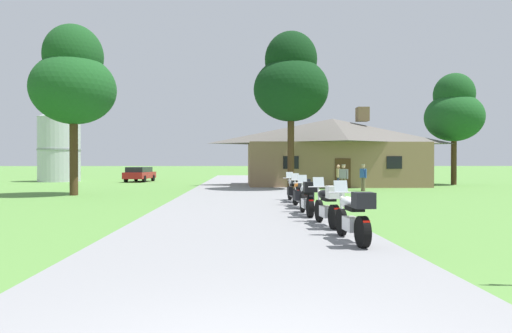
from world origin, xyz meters
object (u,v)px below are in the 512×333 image
(tree_left_near, at_px, (74,80))
(parked_red_suv_far_left, at_px, (140,174))
(motorcycle_black_second_in_row, at_px, (328,205))
(tree_right_of_lodge, at_px, (454,111))
(motorcycle_white_nearest_to_camera, at_px, (353,217))
(bystander_blue_shirt_near_lodge, at_px, (363,176))
(bystander_tan_shirt_beside_signpost, at_px, (338,176))
(motorcycle_silver_farthest_in_row, at_px, (294,189))
(bystander_gray_shirt_by_tree, at_px, (344,177))
(metal_silo_distant, at_px, (59,145))
(motorcycle_silver_third_in_row, at_px, (307,198))
(motorcycle_orange_fourth_in_row, at_px, (301,193))
(tree_by_lodge_front, at_px, (291,81))

(tree_left_near, relative_size, parked_red_suv_far_left, 1.97)
(motorcycle_black_second_in_row, relative_size, tree_right_of_lodge, 0.23)
(motorcycle_white_nearest_to_camera, distance_m, parked_red_suv_far_left, 34.52)
(bystander_blue_shirt_near_lodge, relative_size, tree_right_of_lodge, 0.18)
(bystander_tan_shirt_beside_signpost, relative_size, tree_right_of_lodge, 0.18)
(motorcycle_silver_farthest_in_row, xyz_separation_m, bystander_gray_shirt_by_tree, (3.76, 6.42, 0.34))
(bystander_tan_shirt_beside_signpost, height_order, parked_red_suv_far_left, bystander_tan_shirt_beside_signpost)
(bystander_tan_shirt_beside_signpost, distance_m, metal_silo_distant, 27.90)
(motorcycle_white_nearest_to_camera, xyz_separation_m, motorcycle_silver_third_in_row, (-0.24, 4.89, 0.00))
(tree_right_of_lodge, relative_size, tree_left_near, 0.98)
(motorcycle_silver_farthest_in_row, distance_m, parked_red_suv_far_left, 25.50)
(metal_silo_distant, relative_size, parked_red_suv_far_left, 1.50)
(bystander_tan_shirt_beside_signpost, xyz_separation_m, metal_silo_distant, (-23.76, 14.38, 2.62))
(motorcycle_orange_fourth_in_row, bearing_deg, parked_red_suv_far_left, 110.03)
(motorcycle_white_nearest_to_camera, xyz_separation_m, motorcycle_silver_farthest_in_row, (-0.04, 9.84, -0.01))
(motorcycle_silver_farthest_in_row, distance_m, bystander_gray_shirt_by_tree, 7.45)
(tree_right_of_lodge, bearing_deg, bystander_blue_shirt_near_lodge, -141.32)
(bystander_blue_shirt_near_lodge, height_order, metal_silo_distant, metal_silo_distant)
(motorcycle_white_nearest_to_camera, xyz_separation_m, bystander_blue_shirt_near_lodge, (5.35, 17.87, 0.33))
(bystander_tan_shirt_beside_signpost, relative_size, tree_by_lodge_front, 0.16)
(motorcycle_silver_farthest_in_row, xyz_separation_m, tree_by_lodge_front, (0.94, 9.22, 6.53))
(motorcycle_white_nearest_to_camera, bearing_deg, motorcycle_black_second_in_row, 87.72)
(bystander_blue_shirt_near_lodge, xyz_separation_m, metal_silo_distant, (-25.16, 15.23, 2.60))
(bystander_gray_shirt_by_tree, bearing_deg, tree_by_lodge_front, -15.79)
(motorcycle_orange_fourth_in_row, bearing_deg, tree_left_near, 141.11)
(motorcycle_silver_farthest_in_row, bearing_deg, motorcycle_silver_third_in_row, -96.85)
(bystander_tan_shirt_beside_signpost, distance_m, tree_by_lodge_front, 6.93)
(motorcycle_white_nearest_to_camera, bearing_deg, motorcycle_silver_third_in_row, 89.19)
(motorcycle_silver_third_in_row, height_order, tree_by_lodge_front, tree_by_lodge_front)
(motorcycle_white_nearest_to_camera, xyz_separation_m, parked_red_suv_far_left, (-11.97, 32.37, 0.16))
(motorcycle_orange_fourth_in_row, distance_m, tree_by_lodge_front, 13.48)
(motorcycle_white_nearest_to_camera, distance_m, tree_by_lodge_front, 20.16)
(motorcycle_black_second_in_row, height_order, parked_red_suv_far_left, parked_red_suv_far_left)
(bystander_tan_shirt_beside_signpost, xyz_separation_m, parked_red_suv_far_left, (-15.93, 13.66, -0.15))
(bystander_gray_shirt_by_tree, distance_m, metal_silo_distant, 29.04)
(bystander_tan_shirt_beside_signpost, bearing_deg, motorcycle_silver_third_in_row, 0.39)
(motorcycle_orange_fourth_in_row, xyz_separation_m, metal_silo_distant, (-19.71, 25.79, 2.94))
(tree_by_lodge_front, bearing_deg, motorcycle_silver_third_in_row, -94.62)
(tree_left_near, bearing_deg, metal_silo_distant, 114.41)
(motorcycle_orange_fourth_in_row, bearing_deg, tree_by_lodge_front, 79.82)
(motorcycle_orange_fourth_in_row, height_order, tree_left_near, tree_left_near)
(motorcycle_silver_farthest_in_row, xyz_separation_m, tree_right_of_lodge, (15.16, 15.85, 5.47))
(bystander_blue_shirt_near_lodge, relative_size, bystander_tan_shirt_beside_signpost, 1.01)
(bystander_blue_shirt_near_lodge, relative_size, metal_silo_distant, 0.24)
(bystander_tan_shirt_beside_signpost, bearing_deg, bystander_gray_shirt_by_tree, 11.67)
(motorcycle_black_second_in_row, height_order, tree_left_near, tree_left_near)
(motorcycle_orange_fourth_in_row, relative_size, bystander_gray_shirt_by_tree, 1.24)
(motorcycle_white_nearest_to_camera, height_order, metal_silo_distant, metal_silo_distant)
(motorcycle_white_nearest_to_camera, xyz_separation_m, tree_left_near, (-11.55, 14.91, 5.73))
(tree_by_lodge_front, bearing_deg, bystander_gray_shirt_by_tree, -44.87)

